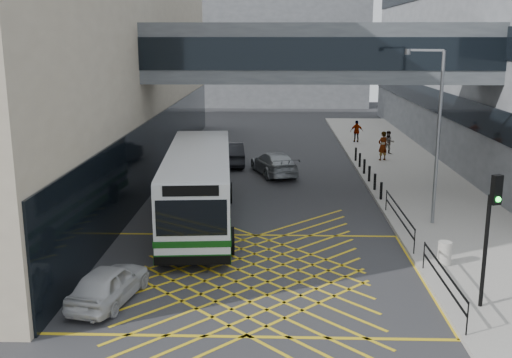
# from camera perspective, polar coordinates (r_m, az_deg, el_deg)

# --- Properties ---
(ground) EXTENTS (120.00, 120.00, 0.00)m
(ground) POSITION_cam_1_polar(r_m,az_deg,el_deg) (21.60, -0.34, -9.18)
(ground) COLOR #333335
(building_far) EXTENTS (28.00, 16.00, 18.00)m
(building_far) POSITION_cam_1_polar(r_m,az_deg,el_deg) (80.00, -0.16, 13.80)
(building_far) COLOR slate
(building_far) RESTS_ON ground
(skybridge) EXTENTS (20.00, 4.10, 3.00)m
(skybridge) POSITION_cam_1_polar(r_m,az_deg,el_deg) (32.04, 5.95, 11.86)
(skybridge) COLOR #4F545A
(skybridge) RESTS_ON ground
(pavement) EXTENTS (6.00, 54.00, 0.16)m
(pavement) POSITION_cam_1_polar(r_m,az_deg,el_deg) (36.83, 14.70, 0.01)
(pavement) COLOR #A29C94
(pavement) RESTS_ON ground
(box_junction) EXTENTS (12.00, 9.00, 0.01)m
(box_junction) POSITION_cam_1_polar(r_m,az_deg,el_deg) (21.60, -0.34, -9.17)
(box_junction) COLOR gold
(box_junction) RESTS_ON ground
(bus) EXTENTS (3.78, 12.26, 3.38)m
(bus) POSITION_cam_1_polar(r_m,az_deg,el_deg) (27.06, -5.47, -0.56)
(bus) COLOR silver
(bus) RESTS_ON ground
(car_white) EXTENTS (2.40, 4.21, 1.26)m
(car_white) POSITION_cam_1_polar(r_m,az_deg,el_deg) (19.93, -13.84, -9.62)
(car_white) COLOR #BDBDBF
(car_white) RESTS_ON ground
(car_dark) EXTENTS (2.54, 5.14, 1.54)m
(car_dark) POSITION_cam_1_polar(r_m,az_deg,el_deg) (39.95, -2.46, 2.47)
(car_dark) COLOR black
(car_dark) RESTS_ON ground
(car_silver) EXTENTS (3.40, 5.23, 1.51)m
(car_silver) POSITION_cam_1_polar(r_m,az_deg,el_deg) (37.00, 1.73, 1.57)
(car_silver) COLOR gray
(car_silver) RESTS_ON ground
(traffic_light) EXTENTS (0.34, 0.50, 4.22)m
(traffic_light) POSITION_cam_1_polar(r_m,az_deg,el_deg) (19.18, 21.44, -3.86)
(traffic_light) COLOR black
(traffic_light) RESTS_ON pavement
(street_lamp) EXTENTS (1.67, 0.86, 7.64)m
(street_lamp) POSITION_cam_1_polar(r_m,az_deg,el_deg) (27.22, 16.67, 4.82)
(street_lamp) COLOR slate
(street_lamp) RESTS_ON pavement
(litter_bin) EXTENTS (0.50, 0.50, 0.86)m
(litter_bin) POSITION_cam_1_polar(r_m,az_deg,el_deg) (23.08, 17.52, -6.75)
(litter_bin) COLOR #ADA89E
(litter_bin) RESTS_ON pavement
(kerb_railings) EXTENTS (0.05, 12.54, 1.00)m
(kerb_railings) POSITION_cam_1_polar(r_m,az_deg,el_deg) (23.57, 15.01, -5.43)
(kerb_railings) COLOR black
(kerb_railings) RESTS_ON pavement
(bollards) EXTENTS (0.14, 10.14, 0.90)m
(bollards) POSITION_cam_1_polar(r_m,az_deg,el_deg) (36.20, 10.50, 0.86)
(bollards) COLOR black
(bollards) RESTS_ON pavement
(pedestrian_a) EXTENTS (0.95, 0.87, 1.96)m
(pedestrian_a) POSITION_cam_1_polar(r_m,az_deg,el_deg) (41.47, 11.97, 3.10)
(pedestrian_a) COLOR gray
(pedestrian_a) RESTS_ON pavement
(pedestrian_b) EXTENTS (0.81, 0.47, 1.64)m
(pedestrian_b) POSITION_cam_1_polar(r_m,az_deg,el_deg) (43.84, 12.54, 3.41)
(pedestrian_b) COLOR gray
(pedestrian_b) RESTS_ON pavement
(pedestrian_c) EXTENTS (1.04, 0.53, 1.72)m
(pedestrian_c) POSITION_cam_1_polar(r_m,az_deg,el_deg) (48.42, 9.57, 4.50)
(pedestrian_c) COLOR gray
(pedestrian_c) RESTS_ON pavement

